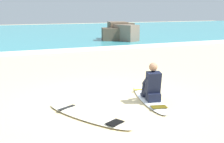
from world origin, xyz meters
TOP-DOWN VIEW (x-y plane):
  - ground_plane at (0.00, 0.00)m, footprint 80.00×80.00m
  - sea at (0.00, 22.90)m, footprint 80.00×28.00m
  - breaking_foam at (0.00, 9.20)m, footprint 80.00×0.90m
  - surfboard_main at (1.05, -0.29)m, footprint 1.16×2.60m
  - surfer_seated at (0.98, -0.51)m, footprint 0.48×0.76m
  - surfboard_spare_near at (-0.84, -0.86)m, footprint 1.53×2.37m
  - rock_outcrop_distant at (6.43, 12.93)m, footprint 2.98×3.36m

SIDE VIEW (x-z plane):
  - ground_plane at x=0.00m, z-range 0.00..0.00m
  - surfboard_main at x=1.05m, z-range 0.00..0.07m
  - surfboard_spare_near at x=-0.84m, z-range 0.00..0.07m
  - sea at x=0.00m, z-range 0.00..0.10m
  - breaking_foam at x=0.00m, z-range 0.00..0.11m
  - surfer_seated at x=0.98m, z-range -0.04..0.91m
  - rock_outcrop_distant at x=6.43m, z-range -0.06..1.31m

